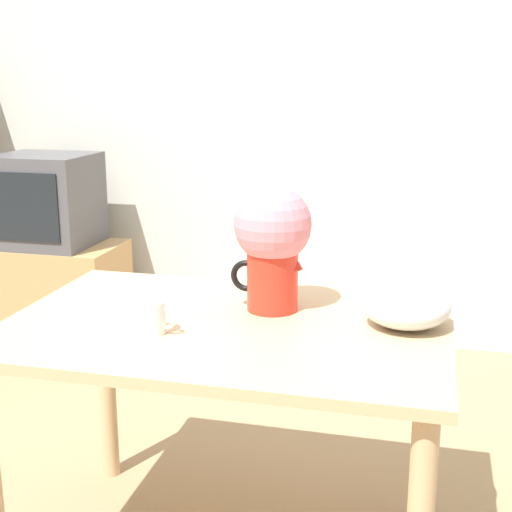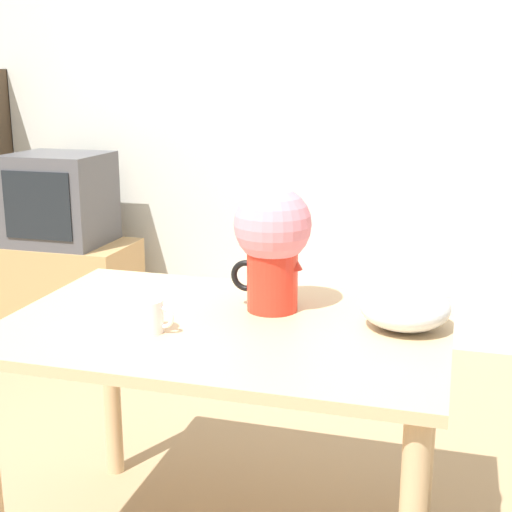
{
  "view_description": "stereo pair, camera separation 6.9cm",
  "coord_description": "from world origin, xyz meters",
  "px_view_note": "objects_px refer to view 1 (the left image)",
  "views": [
    {
      "loc": [
        0.71,
        -1.75,
        1.4
      ],
      "look_at": [
        0.24,
        0.15,
        0.9
      ],
      "focal_mm": 50.0,
      "sensor_mm": 36.0,
      "label": 1
    },
    {
      "loc": [
        0.78,
        -1.73,
        1.4
      ],
      "look_at": [
        0.24,
        0.15,
        0.9
      ],
      "focal_mm": 50.0,
      "sensor_mm": 36.0,
      "label": 2
    }
  ],
  "objects_px": {
    "coffee_mug": "(152,317)",
    "white_bowl": "(406,305)",
    "tv_set": "(46,200)",
    "flower_vase": "(273,239)"
  },
  "relations": [
    {
      "from": "coffee_mug",
      "to": "tv_set",
      "type": "distance_m",
      "value": 2.06
    },
    {
      "from": "white_bowl",
      "to": "tv_set",
      "type": "relative_size",
      "value": 0.5
    },
    {
      "from": "coffee_mug",
      "to": "flower_vase",
      "type": "bearing_deg",
      "value": 45.69
    },
    {
      "from": "flower_vase",
      "to": "tv_set",
      "type": "bearing_deg",
      "value": 137.82
    },
    {
      "from": "coffee_mug",
      "to": "white_bowl",
      "type": "bearing_deg",
      "value": 18.76
    },
    {
      "from": "white_bowl",
      "to": "tv_set",
      "type": "height_order",
      "value": "tv_set"
    },
    {
      "from": "coffee_mug",
      "to": "tv_set",
      "type": "xyz_separation_m",
      "value": [
        -1.25,
        1.63,
        -0.02
      ]
    },
    {
      "from": "flower_vase",
      "to": "white_bowl",
      "type": "xyz_separation_m",
      "value": [
        0.38,
        -0.05,
        -0.15
      ]
    },
    {
      "from": "coffee_mug",
      "to": "white_bowl",
      "type": "distance_m",
      "value": 0.67
    },
    {
      "from": "coffee_mug",
      "to": "tv_set",
      "type": "height_order",
      "value": "tv_set"
    }
  ]
}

